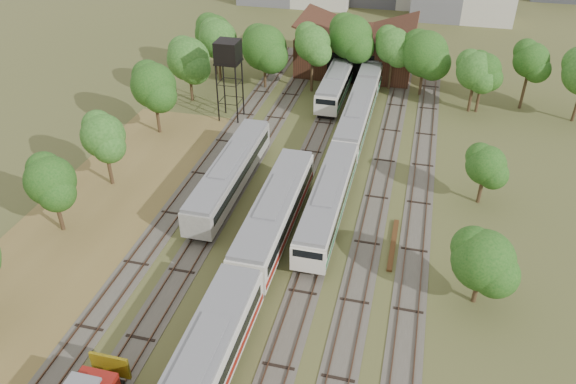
# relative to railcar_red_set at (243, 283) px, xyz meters

# --- Properties ---
(dry_grass_patch) EXTENTS (14.00, 60.00, 0.04)m
(dry_grass_patch) POSITION_rel_railcar_red_set_xyz_m (-16.00, -0.27, -2.06)
(dry_grass_patch) COLOR brown
(dry_grass_patch) RESTS_ON ground
(tracks) EXTENTS (24.60, 80.00, 0.19)m
(tracks) POSITION_rel_railcar_red_set_xyz_m (1.33, 16.73, -2.04)
(tracks) COLOR #4C473D
(tracks) RESTS_ON ground
(railcar_red_set) EXTENTS (3.18, 34.58, 3.93)m
(railcar_red_set) POSITION_rel_railcar_red_set_xyz_m (0.00, 0.00, 0.00)
(railcar_red_set) COLOR black
(railcar_red_set) RESTS_ON ground
(railcar_green_set) EXTENTS (2.85, 52.08, 3.52)m
(railcar_green_set) POSITION_rel_railcar_red_set_xyz_m (4.00, 29.66, -0.22)
(railcar_green_set) COLOR black
(railcar_green_set) RESTS_ON ground
(railcar_rear) EXTENTS (2.86, 16.08, 3.54)m
(railcar_rear) POSITION_rel_railcar_red_set_xyz_m (0.00, 39.70, -0.21)
(railcar_rear) COLOR black
(railcar_rear) RESTS_ON ground
(old_grey_coach) EXTENTS (2.86, 18.00, 3.53)m
(old_grey_coach) POSITION_rel_railcar_red_set_xyz_m (-6.00, 14.45, -0.15)
(old_grey_coach) COLOR black
(old_grey_coach) RESTS_ON ground
(water_tower) EXTENTS (2.77, 2.77, 9.62)m
(water_tower) POSITION_rel_railcar_red_set_xyz_m (-11.27, 30.00, 6.02)
(water_tower) COLOR black
(water_tower) RESTS_ON ground
(rail_pile_far) EXTENTS (0.44, 7.04, 0.23)m
(rail_pile_far) POSITION_rel_railcar_red_set_xyz_m (10.20, 9.71, -1.96)
(rail_pile_far) COLOR #503016
(rail_pile_far) RESTS_ON ground
(maintenance_shed) EXTENTS (16.45, 11.55, 7.58)m
(maintenance_shed) POSITION_rel_railcar_red_set_xyz_m (1.00, 49.70, 0.84)
(maintenance_shed) COLOR #391F15
(maintenance_shed) RESTS_ON ground
(tree_band_left) EXTENTS (5.92, 64.93, 8.45)m
(tree_band_left) POSITION_rel_railcar_red_set_xyz_m (-18.23, 17.01, 3.46)
(tree_band_left) COLOR #382616
(tree_band_left) RESTS_ON ground
(tree_band_far) EXTENTS (51.06, 10.65, 9.39)m
(tree_band_far) POSITION_rel_railcar_red_set_xyz_m (4.80, 41.53, 3.85)
(tree_band_far) COLOR #382616
(tree_band_far) RESTS_ON ground
(tree_band_right) EXTENTS (5.43, 39.02, 7.50)m
(tree_band_right) POSITION_rel_railcar_red_set_xyz_m (17.22, 18.71, 2.39)
(tree_band_right) COLOR #382616
(tree_band_right) RESTS_ON ground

